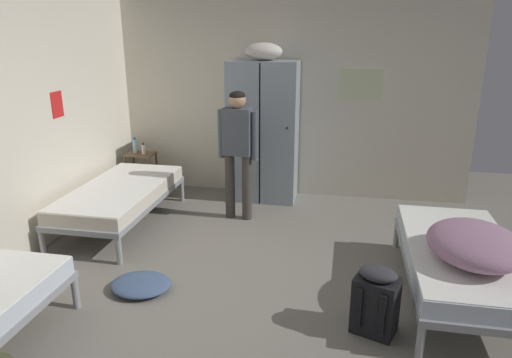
{
  "coord_description": "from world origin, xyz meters",
  "views": [
    {
      "loc": [
        0.77,
        -3.68,
        2.25
      ],
      "look_at": [
        0.0,
        0.26,
        0.95
      ],
      "focal_mm": 32.97,
      "sensor_mm": 36.0,
      "label": 1
    }
  ],
  "objects_px": {
    "bed_left_rear": "(120,195)",
    "clothes_pile_denim": "(141,284)",
    "backpack_black": "(376,301)",
    "bed_right": "(460,258)",
    "lotion_bottle": "(143,149)",
    "person_traveler": "(238,144)",
    "shelf_unit": "(141,169)",
    "water_bottle": "(135,146)",
    "locker_bank": "(263,129)",
    "bedding_heap": "(475,244)"
  },
  "relations": [
    {
      "from": "shelf_unit",
      "to": "person_traveler",
      "type": "bearing_deg",
      "value": -23.18
    },
    {
      "from": "locker_bank",
      "to": "bed_left_rear",
      "type": "distance_m",
      "value": 2.02
    },
    {
      "from": "shelf_unit",
      "to": "bedding_heap",
      "type": "relative_size",
      "value": 0.65
    },
    {
      "from": "bed_right",
      "to": "backpack_black",
      "type": "bearing_deg",
      "value": -138.97
    },
    {
      "from": "bed_left_rear",
      "to": "water_bottle",
      "type": "relative_size",
      "value": 8.64
    },
    {
      "from": "water_bottle",
      "to": "backpack_black",
      "type": "xyz_separation_m",
      "value": [
        3.19,
        -2.71,
        -0.41
      ]
    },
    {
      "from": "locker_bank",
      "to": "water_bottle",
      "type": "relative_size",
      "value": 9.41
    },
    {
      "from": "bed_right",
      "to": "clothes_pile_denim",
      "type": "height_order",
      "value": "bed_right"
    },
    {
      "from": "person_traveler",
      "to": "backpack_black",
      "type": "distance_m",
      "value": 2.64
    },
    {
      "from": "shelf_unit",
      "to": "bed_left_rear",
      "type": "relative_size",
      "value": 0.3
    },
    {
      "from": "locker_bank",
      "to": "shelf_unit",
      "type": "height_order",
      "value": "locker_bank"
    },
    {
      "from": "locker_bank",
      "to": "clothes_pile_denim",
      "type": "distance_m",
      "value": 2.81
    },
    {
      "from": "bed_left_rear",
      "to": "backpack_black",
      "type": "bearing_deg",
      "value": -28.37
    },
    {
      "from": "bed_right",
      "to": "clothes_pile_denim",
      "type": "distance_m",
      "value": 2.79
    },
    {
      "from": "shelf_unit",
      "to": "bed_right",
      "type": "distance_m",
      "value": 4.35
    },
    {
      "from": "person_traveler",
      "to": "clothes_pile_denim",
      "type": "relative_size",
      "value": 2.86
    },
    {
      "from": "bed_right",
      "to": "person_traveler",
      "type": "distance_m",
      "value": 2.72
    },
    {
      "from": "bedding_heap",
      "to": "bed_right",
      "type": "bearing_deg",
      "value": 99.31
    },
    {
      "from": "water_bottle",
      "to": "lotion_bottle",
      "type": "xyz_separation_m",
      "value": [
        0.15,
        -0.06,
        -0.03
      ]
    },
    {
      "from": "shelf_unit",
      "to": "bed_right",
      "type": "relative_size",
      "value": 0.3
    },
    {
      "from": "shelf_unit",
      "to": "clothes_pile_denim",
      "type": "height_order",
      "value": "shelf_unit"
    },
    {
      "from": "clothes_pile_denim",
      "to": "backpack_black",
      "type": "bearing_deg",
      "value": -5.98
    },
    {
      "from": "lotion_bottle",
      "to": "bed_right",
      "type": "bearing_deg",
      "value": -28.42
    },
    {
      "from": "shelf_unit",
      "to": "lotion_bottle",
      "type": "height_order",
      "value": "lotion_bottle"
    },
    {
      "from": "locker_bank",
      "to": "lotion_bottle",
      "type": "height_order",
      "value": "locker_bank"
    },
    {
      "from": "bed_left_rear",
      "to": "bedding_heap",
      "type": "relative_size",
      "value": 2.16
    },
    {
      "from": "lotion_bottle",
      "to": "clothes_pile_denim",
      "type": "height_order",
      "value": "lotion_bottle"
    },
    {
      "from": "backpack_black",
      "to": "clothes_pile_denim",
      "type": "xyz_separation_m",
      "value": [
        -2.03,
        0.21,
        -0.21
      ]
    },
    {
      "from": "bedding_heap",
      "to": "person_traveler",
      "type": "relative_size",
      "value": 0.56
    },
    {
      "from": "bed_left_rear",
      "to": "bed_right",
      "type": "bearing_deg",
      "value": -14.45
    },
    {
      "from": "locker_bank",
      "to": "lotion_bottle",
      "type": "bearing_deg",
      "value": -175.51
    },
    {
      "from": "water_bottle",
      "to": "lotion_bottle",
      "type": "height_order",
      "value": "water_bottle"
    },
    {
      "from": "bed_left_rear",
      "to": "clothes_pile_denim",
      "type": "bearing_deg",
      "value": -58.07
    },
    {
      "from": "shelf_unit",
      "to": "bed_left_rear",
      "type": "bearing_deg",
      "value": -77.74
    },
    {
      "from": "bed_left_rear",
      "to": "person_traveler",
      "type": "relative_size",
      "value": 1.22
    },
    {
      "from": "backpack_black",
      "to": "clothes_pile_denim",
      "type": "distance_m",
      "value": 2.05
    },
    {
      "from": "bed_right",
      "to": "bed_left_rear",
      "type": "bearing_deg",
      "value": 165.55
    },
    {
      "from": "bed_right",
      "to": "clothes_pile_denim",
      "type": "bearing_deg",
      "value": -171.5
    },
    {
      "from": "bed_right",
      "to": "backpack_black",
      "type": "height_order",
      "value": "backpack_black"
    },
    {
      "from": "bed_left_rear",
      "to": "bedding_heap",
      "type": "xyz_separation_m",
      "value": [
        3.61,
        -1.15,
        0.24
      ]
    },
    {
      "from": "shelf_unit",
      "to": "bedding_heap",
      "type": "xyz_separation_m",
      "value": [
        3.86,
        -2.3,
        0.28
      ]
    },
    {
      "from": "bed_left_rear",
      "to": "water_bottle",
      "type": "height_order",
      "value": "water_bottle"
    },
    {
      "from": "bed_left_rear",
      "to": "backpack_black",
      "type": "height_order",
      "value": "backpack_black"
    },
    {
      "from": "clothes_pile_denim",
      "to": "bedding_heap",
      "type": "bearing_deg",
      "value": 3.78
    },
    {
      "from": "shelf_unit",
      "to": "water_bottle",
      "type": "xyz_separation_m",
      "value": [
        -0.08,
        0.02,
        0.32
      ]
    },
    {
      "from": "locker_bank",
      "to": "person_traveler",
      "type": "relative_size",
      "value": 1.33
    },
    {
      "from": "person_traveler",
      "to": "backpack_black",
      "type": "height_order",
      "value": "person_traveler"
    },
    {
      "from": "bed_right",
      "to": "bedding_heap",
      "type": "distance_m",
      "value": 0.33
    },
    {
      "from": "backpack_black",
      "to": "clothes_pile_denim",
      "type": "height_order",
      "value": "backpack_black"
    },
    {
      "from": "bedding_heap",
      "to": "shelf_unit",
      "type": "bearing_deg",
      "value": 149.24
    }
  ]
}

